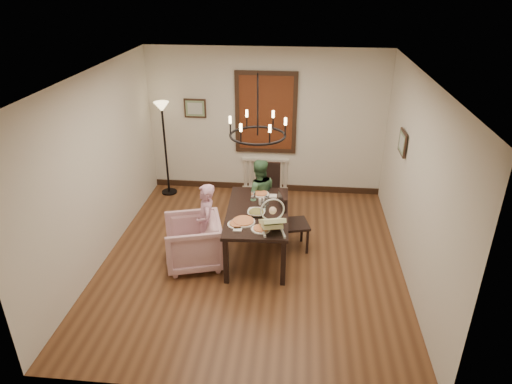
% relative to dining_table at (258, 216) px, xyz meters
% --- Properties ---
extents(room_shell, '(4.51, 5.00, 2.81)m').
position_rel_dining_table_xyz_m(room_shell, '(-0.07, 0.22, 0.72)').
color(room_shell, brown).
rests_on(room_shell, ground).
extents(dining_table, '(0.99, 1.67, 0.76)m').
position_rel_dining_table_xyz_m(dining_table, '(0.00, 0.00, 0.00)').
color(dining_table, black).
rests_on(dining_table, room_shell).
extents(chair_far, '(0.43, 0.43, 0.98)m').
position_rel_dining_table_xyz_m(chair_far, '(0.05, 1.22, -0.19)').
color(chair_far, black).
rests_on(chair_far, room_shell).
extents(chair_right, '(0.53, 0.53, 0.99)m').
position_rel_dining_table_xyz_m(chair_right, '(0.55, 0.22, -0.18)').
color(chair_right, black).
rests_on(chair_right, room_shell).
extents(armchair, '(1.02, 1.00, 0.75)m').
position_rel_dining_table_xyz_m(armchair, '(-0.92, -0.36, -0.30)').
color(armchair, '#DAA7B1').
rests_on(armchair, room_shell).
extents(elderly_woman, '(0.34, 0.43, 1.04)m').
position_rel_dining_table_xyz_m(elderly_woman, '(-0.74, -0.23, -0.16)').
color(elderly_woman, '#CA8FA7').
rests_on(elderly_woman, room_shell).
extents(seated_man, '(0.59, 0.50, 1.04)m').
position_rel_dining_table_xyz_m(seated_man, '(-0.06, 0.80, -0.16)').
color(seated_man, '#406D45').
rests_on(seated_man, room_shell).
extents(baby_bouncer, '(0.47, 0.56, 0.32)m').
position_rel_dining_table_xyz_m(baby_bouncer, '(0.25, -0.54, 0.25)').
color(baby_bouncer, '#E3F0A6').
rests_on(baby_bouncer, dining_table).
extents(salad_bowl, '(0.32, 0.32, 0.08)m').
position_rel_dining_table_xyz_m(salad_bowl, '(-0.01, -0.13, 0.12)').
color(salad_bowl, white).
rests_on(salad_bowl, dining_table).
extents(pizza_platter, '(0.34, 0.34, 0.04)m').
position_rel_dining_table_xyz_m(pizza_platter, '(-0.16, -0.37, 0.11)').
color(pizza_platter, tan).
rests_on(pizza_platter, dining_table).
extents(drinking_glass, '(0.08, 0.08, 0.15)m').
position_rel_dining_table_xyz_m(drinking_glass, '(0.09, -0.01, 0.16)').
color(drinking_glass, silver).
rests_on(drinking_glass, dining_table).
extents(window_blinds, '(1.00, 0.03, 1.40)m').
position_rel_dining_table_xyz_m(window_blinds, '(-0.07, 2.31, 0.92)').
color(window_blinds, brown).
rests_on(window_blinds, room_shell).
extents(radiator, '(0.92, 0.12, 0.62)m').
position_rel_dining_table_xyz_m(radiator, '(-0.07, 2.33, -0.33)').
color(radiator, silver).
rests_on(radiator, room_shell).
extents(picture_back, '(0.42, 0.03, 0.36)m').
position_rel_dining_table_xyz_m(picture_back, '(-1.42, 2.32, 0.97)').
color(picture_back, black).
rests_on(picture_back, room_shell).
extents(picture_right, '(0.03, 0.42, 0.36)m').
position_rel_dining_table_xyz_m(picture_right, '(2.14, 0.75, 0.97)').
color(picture_right, black).
rests_on(picture_right, room_shell).
extents(floor_lamp, '(0.30, 0.30, 1.80)m').
position_rel_dining_table_xyz_m(floor_lamp, '(-1.97, 2.00, 0.22)').
color(floor_lamp, black).
rests_on(floor_lamp, room_shell).
extents(chandelier, '(0.80, 0.80, 0.04)m').
position_rel_dining_table_xyz_m(chandelier, '(-0.00, -0.00, 1.27)').
color(chandelier, black).
rests_on(chandelier, room_shell).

